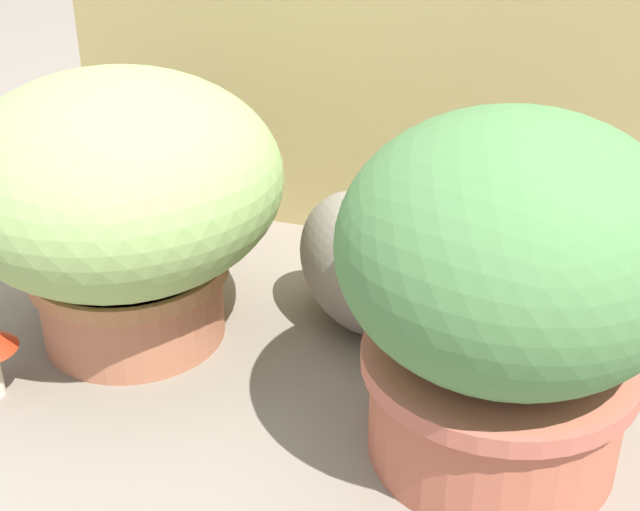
{
  "coord_description": "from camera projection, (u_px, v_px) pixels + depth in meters",
  "views": [
    {
      "loc": [
        0.43,
        -0.93,
        0.74
      ],
      "look_at": [
        0.11,
        0.07,
        0.18
      ],
      "focal_mm": 49.0,
      "sensor_mm": 36.0,
      "label": 1
    }
  ],
  "objects": [
    {
      "name": "grass_planter",
      "position": [
        121.0,
        197.0,
        1.25
      ],
      "size": [
        0.47,
        0.47,
        0.41
      ],
      "color": "#B16A4C",
      "rests_on": "ground"
    },
    {
      "name": "leafy_planter",
      "position": [
        508.0,
        287.0,
        1.0
      ],
      "size": [
        0.4,
        0.4,
        0.45
      ],
      "color": "#B55F47",
      "rests_on": "ground"
    },
    {
      "name": "cardboard_backdrop",
      "position": [
        384.0,
        17.0,
        1.47
      ],
      "size": [
        1.19,
        0.03,
        0.81
      ],
      "primitive_type": "cube",
      "color": "tan",
      "rests_on": "ground"
    },
    {
      "name": "cat",
      "position": [
        372.0,
        261.0,
        1.31
      ],
      "size": [
        0.32,
        0.33,
        0.32
      ],
      "color": "gray",
      "rests_on": "ground"
    },
    {
      "name": "ground_plane",
      "position": [
        234.0,
        378.0,
        1.25
      ],
      "size": [
        6.0,
        6.0,
        0.0
      ],
      "primitive_type": "plane",
      "color": "slate"
    }
  ]
}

